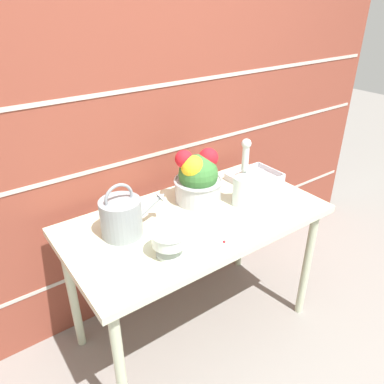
{
  "coord_description": "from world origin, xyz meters",
  "views": [
    {
      "loc": [
        -0.91,
        -1.23,
        1.7
      ],
      "look_at": [
        0.0,
        0.03,
        0.86
      ],
      "focal_mm": 35.0,
      "sensor_mm": 36.0,
      "label": 1
    }
  ],
  "objects_px": {
    "wire_tray": "(255,178)",
    "glass_decanter": "(243,184)",
    "watering_can": "(122,217)",
    "crystal_pedestal_bowl": "(169,240)",
    "flower_planter": "(198,178)"
  },
  "relations": [
    {
      "from": "wire_tray",
      "to": "glass_decanter",
      "type": "bearing_deg",
      "value": -146.59
    },
    {
      "from": "watering_can",
      "to": "crystal_pedestal_bowl",
      "type": "xyz_separation_m",
      "value": [
        0.09,
        -0.24,
        -0.02
      ]
    },
    {
      "from": "crystal_pedestal_bowl",
      "to": "wire_tray",
      "type": "height_order",
      "value": "crystal_pedestal_bowl"
    },
    {
      "from": "watering_can",
      "to": "crystal_pedestal_bowl",
      "type": "bearing_deg",
      "value": -70.27
    },
    {
      "from": "crystal_pedestal_bowl",
      "to": "flower_planter",
      "type": "height_order",
      "value": "flower_planter"
    },
    {
      "from": "glass_decanter",
      "to": "flower_planter",
      "type": "bearing_deg",
      "value": 135.04
    },
    {
      "from": "flower_planter",
      "to": "glass_decanter",
      "type": "relative_size",
      "value": 0.81
    },
    {
      "from": "crystal_pedestal_bowl",
      "to": "flower_planter",
      "type": "distance_m",
      "value": 0.47
    },
    {
      "from": "watering_can",
      "to": "crystal_pedestal_bowl",
      "type": "distance_m",
      "value": 0.26
    },
    {
      "from": "flower_planter",
      "to": "wire_tray",
      "type": "distance_m",
      "value": 0.42
    },
    {
      "from": "glass_decanter",
      "to": "wire_tray",
      "type": "xyz_separation_m",
      "value": [
        0.24,
        0.16,
        -0.1
      ]
    },
    {
      "from": "flower_planter",
      "to": "glass_decanter",
      "type": "distance_m",
      "value": 0.23
    },
    {
      "from": "crystal_pedestal_bowl",
      "to": "flower_planter",
      "type": "relative_size",
      "value": 0.54
    },
    {
      "from": "glass_decanter",
      "to": "wire_tray",
      "type": "relative_size",
      "value": 1.26
    },
    {
      "from": "crystal_pedestal_bowl",
      "to": "flower_planter",
      "type": "xyz_separation_m",
      "value": [
        0.36,
        0.29,
        0.06
      ]
    }
  ]
}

